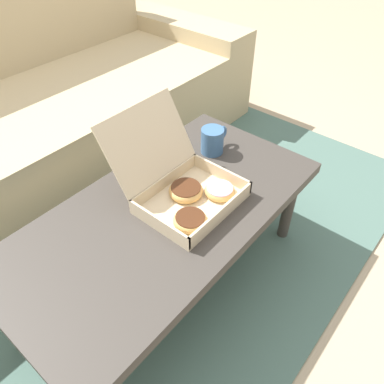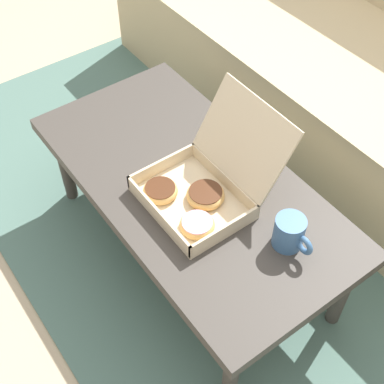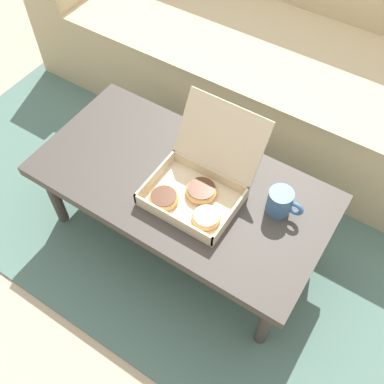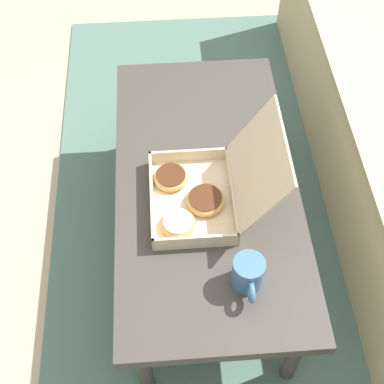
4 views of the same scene
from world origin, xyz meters
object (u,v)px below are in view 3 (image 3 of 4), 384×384
couch (293,60)px  coffee_mug (281,202)px  pastry_box (197,186)px  coffee_table (182,188)px

couch → coffee_mug: couch is taller
pastry_box → coffee_mug: (0.27, 0.10, -0.00)m
couch → pastry_box: bearing=-85.4°
couch → pastry_box: couch is taller
couch → coffee_table: size_ratio=2.30×
coffee_table → coffee_mug: 0.36m
couch → pastry_box: (0.08, -0.98, 0.15)m
pastry_box → coffee_mug: bearing=19.7°
couch → coffee_table: couch is taller
couch → coffee_table: bearing=-90.0°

